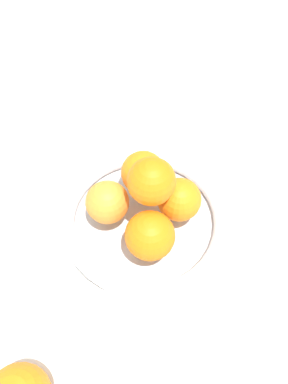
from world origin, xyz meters
TOP-DOWN VIEW (x-y plane):
  - ground_plane at (0.00, 0.00)m, footprint 4.00×4.00m
  - fruit_bowl at (0.00, 0.00)m, footprint 0.26×0.26m
  - orange_pile at (-0.00, 0.00)m, footprint 0.15×0.16m

SIDE VIEW (x-z plane):
  - ground_plane at x=0.00m, z-range 0.00..0.00m
  - fruit_bowl at x=0.00m, z-range 0.00..0.03m
  - orange_pile at x=0.00m, z-range 0.01..0.14m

